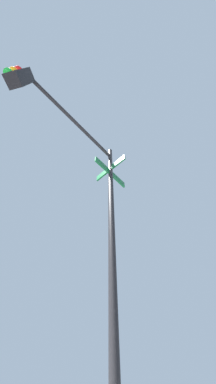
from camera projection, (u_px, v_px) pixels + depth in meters
traffic_signal_near at (71, 151)px, 3.65m from camera, size 2.01×3.09×6.46m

